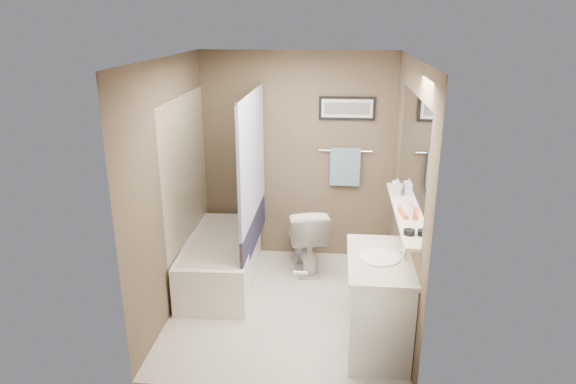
# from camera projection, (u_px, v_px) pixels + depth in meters

# --- Properties ---
(ground) EXTENTS (2.50, 2.50, 0.00)m
(ground) POSITION_uv_depth(u_px,v_px,m) (287.00, 306.00, 5.12)
(ground) COLOR silver
(ground) RESTS_ON ground
(ceiling) EXTENTS (2.20, 2.50, 0.04)m
(ceiling) POSITION_uv_depth(u_px,v_px,m) (286.00, 61.00, 4.35)
(ceiling) COLOR white
(ceiling) RESTS_ON wall_back
(wall_back) EXTENTS (2.20, 0.04, 2.40)m
(wall_back) POSITION_uv_depth(u_px,v_px,m) (297.00, 158.00, 5.89)
(wall_back) COLOR brown
(wall_back) RESTS_ON ground
(wall_front) EXTENTS (2.20, 0.04, 2.40)m
(wall_front) POSITION_uv_depth(u_px,v_px,m) (269.00, 248.00, 3.57)
(wall_front) COLOR brown
(wall_front) RESTS_ON ground
(wall_left) EXTENTS (0.04, 2.50, 2.40)m
(wall_left) POSITION_uv_depth(u_px,v_px,m) (173.00, 188.00, 4.83)
(wall_left) COLOR brown
(wall_left) RESTS_ON ground
(wall_right) EXTENTS (0.04, 2.50, 2.40)m
(wall_right) POSITION_uv_depth(u_px,v_px,m) (405.00, 196.00, 4.63)
(wall_right) COLOR brown
(wall_right) RESTS_ON ground
(tile_surround) EXTENTS (0.02, 1.55, 2.00)m
(tile_surround) POSITION_uv_depth(u_px,v_px,m) (188.00, 192.00, 5.37)
(tile_surround) COLOR #BDB08F
(tile_surround) RESTS_ON wall_left
(curtain_rod) EXTENTS (0.02, 1.55, 0.02)m
(curtain_rod) POSITION_uv_depth(u_px,v_px,m) (250.00, 91.00, 4.97)
(curtain_rod) COLOR silver
(curtain_rod) RESTS_ON wall_left
(curtain_upper) EXTENTS (0.03, 1.45, 1.28)m
(curtain_upper) POSITION_uv_depth(u_px,v_px,m) (252.00, 156.00, 5.18)
(curtain_upper) COLOR white
(curtain_upper) RESTS_ON curtain_rod
(curtain_lower) EXTENTS (0.03, 1.45, 0.36)m
(curtain_lower) POSITION_uv_depth(u_px,v_px,m) (254.00, 231.00, 5.44)
(curtain_lower) COLOR #222240
(curtain_lower) RESTS_ON curtain_rod
(mirror) EXTENTS (0.02, 1.60, 1.00)m
(mirror) POSITION_uv_depth(u_px,v_px,m) (412.00, 155.00, 4.36)
(mirror) COLOR silver
(mirror) RESTS_ON wall_right
(shelf) EXTENTS (0.12, 1.60, 0.03)m
(shelf) POSITION_uv_depth(u_px,v_px,m) (401.00, 212.00, 4.53)
(shelf) COLOR silver
(shelf) RESTS_ON wall_right
(towel_bar) EXTENTS (0.60, 0.02, 0.02)m
(towel_bar) POSITION_uv_depth(u_px,v_px,m) (346.00, 151.00, 5.79)
(towel_bar) COLOR silver
(towel_bar) RESTS_ON wall_back
(towel) EXTENTS (0.34, 0.05, 0.44)m
(towel) POSITION_uv_depth(u_px,v_px,m) (345.00, 167.00, 5.83)
(towel) COLOR #98C5DE
(towel) RESTS_ON towel_bar
(art_frame) EXTENTS (0.62, 0.02, 0.26)m
(art_frame) POSITION_uv_depth(u_px,v_px,m) (347.00, 108.00, 5.66)
(art_frame) COLOR black
(art_frame) RESTS_ON wall_back
(art_mat) EXTENTS (0.56, 0.00, 0.20)m
(art_mat) POSITION_uv_depth(u_px,v_px,m) (347.00, 108.00, 5.64)
(art_mat) COLOR white
(art_mat) RESTS_ON art_frame
(art_image) EXTENTS (0.50, 0.00, 0.13)m
(art_image) POSITION_uv_depth(u_px,v_px,m) (347.00, 109.00, 5.64)
(art_image) COLOR #595959
(art_image) RESTS_ON art_mat
(door) EXTENTS (0.80, 0.02, 2.00)m
(door) POSITION_uv_depth(u_px,v_px,m) (347.00, 279.00, 3.58)
(door) COLOR silver
(door) RESTS_ON wall_front
(door_handle) EXTENTS (0.10, 0.02, 0.02)m
(door_handle) POSITION_uv_depth(u_px,v_px,m) (300.00, 273.00, 3.65)
(door_handle) COLOR silver
(door_handle) RESTS_ON door
(bathtub) EXTENTS (0.77, 1.53, 0.50)m
(bathtub) POSITION_uv_depth(u_px,v_px,m) (221.00, 260.00, 5.52)
(bathtub) COLOR white
(bathtub) RESTS_ON ground
(tub_rim) EXTENTS (0.56, 1.36, 0.02)m
(tub_rim) POSITION_uv_depth(u_px,v_px,m) (220.00, 239.00, 5.44)
(tub_rim) COLOR beige
(tub_rim) RESTS_ON bathtub
(toilet) EXTENTS (0.57, 0.81, 0.76)m
(toilet) POSITION_uv_depth(u_px,v_px,m) (305.00, 237.00, 5.79)
(toilet) COLOR white
(toilet) RESTS_ON ground
(vanity) EXTENTS (0.52, 0.91, 0.80)m
(vanity) POSITION_uv_depth(u_px,v_px,m) (379.00, 305.00, 4.38)
(vanity) COLOR white
(vanity) RESTS_ON ground
(countertop) EXTENTS (0.54, 0.96, 0.04)m
(countertop) POSITION_uv_depth(u_px,v_px,m) (380.00, 260.00, 4.25)
(countertop) COLOR beige
(countertop) RESTS_ON vanity
(sink_basin) EXTENTS (0.34, 0.34, 0.01)m
(sink_basin) POSITION_uv_depth(u_px,v_px,m) (379.00, 257.00, 4.24)
(sink_basin) COLOR white
(sink_basin) RESTS_ON countertop
(faucet_spout) EXTENTS (0.02, 0.02, 0.10)m
(faucet_spout) POSITION_uv_depth(u_px,v_px,m) (404.00, 254.00, 4.21)
(faucet_spout) COLOR silver
(faucet_spout) RESTS_ON countertop
(faucet_knob) EXTENTS (0.05, 0.05, 0.05)m
(faucet_knob) POSITION_uv_depth(u_px,v_px,m) (403.00, 251.00, 4.31)
(faucet_knob) COLOR white
(faucet_knob) RESTS_ON countertop
(candle_bowl_near) EXTENTS (0.09, 0.09, 0.04)m
(candle_bowl_near) POSITION_uv_depth(u_px,v_px,m) (409.00, 232.00, 4.01)
(candle_bowl_near) COLOR black
(candle_bowl_near) RESTS_ON shelf
(hair_brush_front) EXTENTS (0.07, 0.22, 0.04)m
(hair_brush_front) POSITION_uv_depth(u_px,v_px,m) (403.00, 213.00, 4.40)
(hair_brush_front) COLOR #EC5A21
(hair_brush_front) RESTS_ON shelf
(pink_comb) EXTENTS (0.04, 0.16, 0.01)m
(pink_comb) POSITION_uv_depth(u_px,v_px,m) (400.00, 204.00, 4.65)
(pink_comb) COLOR pink
(pink_comb) RESTS_ON shelf
(glass_jar) EXTENTS (0.08, 0.08, 0.10)m
(glass_jar) POSITION_uv_depth(u_px,v_px,m) (396.00, 186.00, 5.01)
(glass_jar) COLOR white
(glass_jar) RESTS_ON shelf
(soap_bottle) EXTENTS (0.07, 0.07, 0.15)m
(soap_bottle) POSITION_uv_depth(u_px,v_px,m) (397.00, 187.00, 4.90)
(soap_bottle) COLOR #999999
(soap_bottle) RESTS_ON shelf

